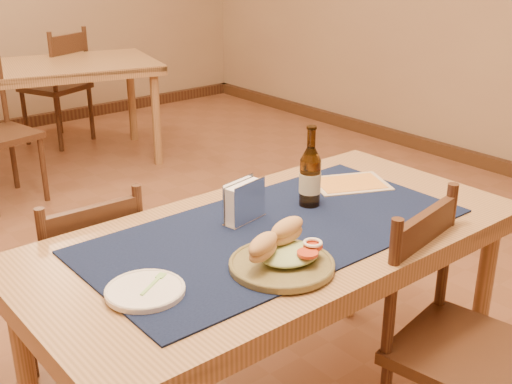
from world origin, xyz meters
TOP-DOWN VIEW (x-y plane):
  - main_table at (0.00, -0.80)m, footprint 1.60×0.80m
  - placemat at (0.00, -0.80)m, footprint 1.20×0.60m
  - baseboard at (0.00, 0.00)m, footprint 6.00×7.00m
  - back_table at (0.49, 2.39)m, footprint 1.85×1.24m
  - chair_main_far at (-0.40, -0.22)m, footprint 0.40×0.40m
  - chair_main_near at (0.31, -1.28)m, footprint 0.47×0.47m
  - chair_back_far at (0.83, 2.83)m, footprint 0.56×0.56m
  - sandwich_plate at (-0.14, -0.99)m, footprint 0.29×0.29m
  - side_plate at (-0.51, -0.88)m, footprint 0.20×0.20m
  - fork at (-0.48, -0.87)m, footprint 0.11×0.07m
  - beer_bottle at (0.22, -0.72)m, footprint 0.07×0.07m
  - napkin_holder at (-0.04, -0.69)m, footprint 0.16×0.08m
  - menu_card at (0.47, -0.68)m, footprint 0.33×0.29m

SIDE VIEW (x-z plane):
  - baseboard at x=0.00m, z-range 0.00..0.10m
  - chair_main_far at x=-0.40m, z-range 0.02..0.85m
  - chair_main_near at x=0.31m, z-range 0.02..0.90m
  - chair_back_far at x=0.83m, z-range 0.02..0.96m
  - main_table at x=0.00m, z-range 0.29..1.04m
  - back_table at x=0.49m, z-range 0.29..1.04m
  - placemat at x=0.00m, z-range 0.75..0.76m
  - menu_card at x=0.47m, z-range 0.76..0.76m
  - side_plate at x=-0.51m, z-range 0.76..0.77m
  - fork at x=-0.48m, z-range 0.77..0.77m
  - sandwich_plate at x=-0.14m, z-range 0.73..0.84m
  - napkin_holder at x=-0.04m, z-range 0.75..0.89m
  - beer_bottle at x=0.22m, z-range 0.72..1.00m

